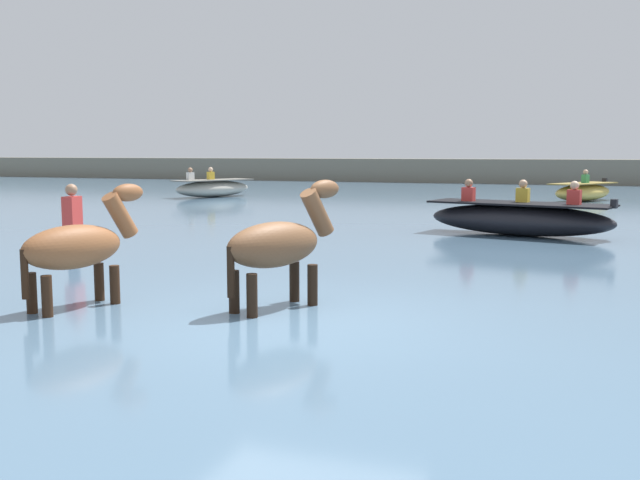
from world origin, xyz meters
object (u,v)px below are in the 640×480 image
(horse_lead_bay, at_px, (279,248))
(person_onlooker_right, at_px, (73,229))
(boat_far_offshore, at_px, (519,219))
(boat_mid_channel, at_px, (213,188))
(horse_trailing_chestnut, at_px, (78,250))
(boat_near_port, at_px, (583,192))

(horse_lead_bay, height_order, person_onlooker_right, horse_lead_bay)
(horse_lead_bay, bearing_deg, boat_far_offshore, 77.53)
(boat_far_offshore, height_order, boat_mid_channel, boat_far_offshore)
(horse_trailing_chestnut, height_order, boat_mid_channel, horse_trailing_chestnut)
(boat_near_port, height_order, boat_mid_channel, boat_mid_channel)
(boat_mid_channel, bearing_deg, horse_trailing_chestnut, -65.62)
(boat_far_offshore, bearing_deg, boat_mid_channel, 142.81)
(horse_trailing_chestnut, bearing_deg, boat_mid_channel, 114.38)
(boat_near_port, relative_size, person_onlooker_right, 2.05)
(boat_mid_channel, relative_size, person_onlooker_right, 2.20)
(horse_trailing_chestnut, bearing_deg, horse_lead_bay, 19.19)
(boat_near_port, xyz_separation_m, person_onlooker_right, (-7.94, -17.92, 0.14))
(horse_trailing_chestnut, distance_m, boat_near_port, 21.88)
(horse_lead_bay, distance_m, boat_near_port, 20.73)
(person_onlooker_right, bearing_deg, boat_mid_channel, 110.38)
(boat_far_offshore, distance_m, boat_mid_channel, 15.72)
(horse_trailing_chestnut, distance_m, boat_far_offshore, 10.08)
(horse_lead_bay, relative_size, boat_mid_channel, 0.51)
(horse_trailing_chestnut, relative_size, boat_near_port, 0.53)
(horse_trailing_chestnut, relative_size, person_onlooker_right, 1.10)
(horse_trailing_chestnut, bearing_deg, person_onlooker_right, 129.71)
(boat_mid_channel, bearing_deg, horse_lead_bay, -59.38)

